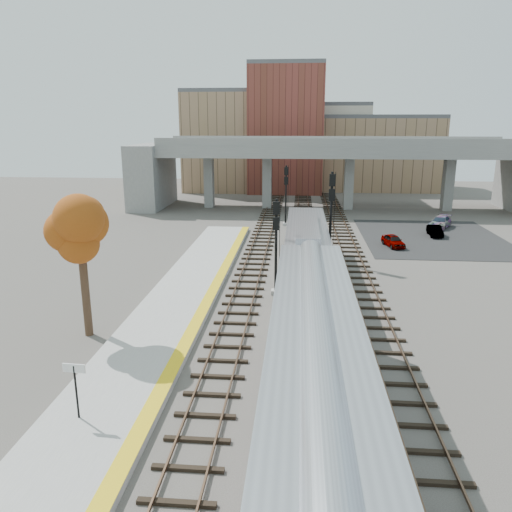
% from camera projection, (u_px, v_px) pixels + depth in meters
% --- Properties ---
extents(ground, '(160.00, 160.00, 0.00)m').
position_uv_depth(ground, '(288.00, 356.00, 25.15)').
color(ground, '#47423D').
rests_on(ground, ground).
extents(platform, '(4.50, 60.00, 0.35)m').
position_uv_depth(platform, '(148.00, 347.00, 25.71)').
color(platform, '#9E9E99').
rests_on(platform, ground).
extents(yellow_strip, '(0.70, 60.00, 0.01)m').
position_uv_depth(yellow_strip, '(184.00, 345.00, 25.50)').
color(yellow_strip, yellow).
rests_on(yellow_strip, platform).
extents(tracks, '(10.70, 95.00, 0.25)m').
position_uv_depth(tracks, '(305.00, 280.00, 37.08)').
color(tracks, black).
rests_on(tracks, ground).
extents(overpass, '(54.00, 12.00, 9.50)m').
position_uv_depth(overpass, '(334.00, 165.00, 66.54)').
color(overpass, slate).
rests_on(overpass, ground).
extents(buildings_far, '(43.00, 21.00, 20.60)m').
position_uv_depth(buildings_far, '(305.00, 143.00, 87.05)').
color(buildings_far, '#906F53').
rests_on(buildings_far, ground).
extents(parking_lot, '(14.00, 18.00, 0.04)m').
position_uv_depth(parking_lot, '(432.00, 237.00, 50.93)').
color(parking_lot, black).
rests_on(parking_lot, ground).
extents(locomotive, '(3.02, 19.05, 4.10)m').
position_uv_depth(locomotive, '(307.00, 252.00, 36.28)').
color(locomotive, '#A8AAB2').
rests_on(locomotive, ground).
extents(coach, '(3.03, 25.00, 5.00)m').
position_uv_depth(coach, '(316.00, 430.00, 14.39)').
color(coach, '#A8AAB2').
rests_on(coach, ground).
extents(signal_mast_near, '(0.60, 0.64, 6.56)m').
position_uv_depth(signal_mast_near, '(276.00, 250.00, 33.32)').
color(signal_mast_near, '#9E9E99').
rests_on(signal_mast_near, ground).
extents(signal_mast_mid, '(0.60, 0.64, 7.56)m').
position_uv_depth(signal_mast_mid, '(331.00, 218.00, 40.86)').
color(signal_mast_mid, '#9E9E99').
rests_on(signal_mast_mid, ground).
extents(signal_mast_far, '(0.60, 0.64, 6.76)m').
position_uv_depth(signal_mast_far, '(286.00, 197.00, 56.02)').
color(signal_mast_far, '#9E9E99').
rests_on(signal_mast_far, ground).
extents(station_sign, '(0.90, 0.11, 2.27)m').
position_uv_depth(station_sign, '(75.00, 379.00, 18.88)').
color(station_sign, black).
rests_on(station_sign, platform).
extents(tree, '(3.60, 3.60, 8.02)m').
position_uv_depth(tree, '(80.00, 230.00, 26.11)').
color(tree, '#382619').
rests_on(tree, ground).
extents(car_a, '(2.06, 3.52, 1.12)m').
position_uv_depth(car_a, '(393.00, 241.00, 46.95)').
color(car_a, '#99999E').
rests_on(car_a, parking_lot).
extents(car_b, '(1.33, 3.40, 1.10)m').
position_uv_depth(car_b, '(435.00, 231.00, 51.31)').
color(car_b, '#99999E').
rests_on(car_b, parking_lot).
extents(car_c, '(3.58, 4.62, 1.25)m').
position_uv_depth(car_c, '(440.00, 222.00, 55.41)').
color(car_c, '#99999E').
rests_on(car_c, parking_lot).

